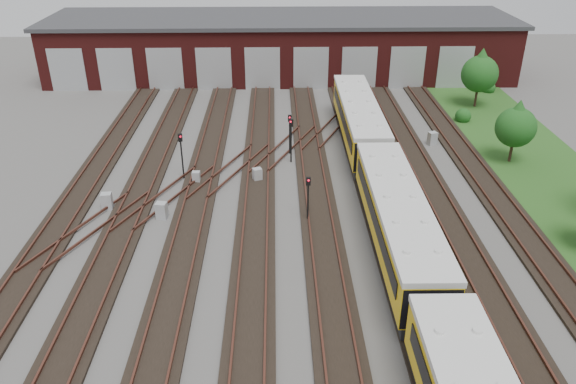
{
  "coord_description": "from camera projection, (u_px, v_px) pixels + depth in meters",
  "views": [
    {
      "loc": [
        -0.7,
        -23.2,
        17.85
      ],
      "look_at": [
        0.01,
        6.95,
        2.0
      ],
      "focal_mm": 35.0,
      "sensor_mm": 36.0,
      "label": 1
    }
  ],
  "objects": [
    {
      "name": "ground",
      "position": [
        291.0,
        289.0,
        28.85
      ],
      "size": [
        120.0,
        120.0,
        0.0
      ],
      "primitive_type": "plane",
      "color": "#474442",
      "rests_on": "ground"
    },
    {
      "name": "track_network",
      "position": [
        288.0,
        281.0,
        29.31
      ],
      "size": [
        30.4,
        70.0,
        0.33
      ],
      "color": "black",
      "rests_on": "ground"
    },
    {
      "name": "maintenance_shed",
      "position": [
        281.0,
        45.0,
        62.73
      ],
      "size": [
        51.0,
        12.5,
        6.35
      ],
      "color": "#4E1413",
      "rests_on": "ground"
    },
    {
      "name": "grass_verge",
      "position": [
        566.0,
        194.0,
        38.08
      ],
      "size": [
        8.0,
        55.0,
        0.05
      ],
      "primitive_type": "cube",
      "color": "#25511B",
      "rests_on": "ground"
    },
    {
      "name": "metro_train",
      "position": [
        398.0,
        222.0,
        31.05
      ],
      "size": [
        2.87,
        47.31,
        3.16
      ],
      "rotation": [
        0.0,
        0.0,
        -0.01
      ],
      "color": "black",
      "rests_on": "ground"
    },
    {
      "name": "signal_mast_0",
      "position": [
        181.0,
        150.0,
        39.26
      ],
      "size": [
        0.33,
        0.31,
        3.41
      ],
      "rotation": [
        0.0,
        0.0,
        0.4
      ],
      "color": "black",
      "rests_on": "ground"
    },
    {
      "name": "signal_mast_1",
      "position": [
        290.0,
        129.0,
        43.21
      ],
      "size": [
        0.28,
        0.26,
        3.19
      ],
      "rotation": [
        0.0,
        0.0,
        -0.08
      ],
      "color": "black",
      "rests_on": "ground"
    },
    {
      "name": "signal_mast_2",
      "position": [
        308.0,
        193.0,
        34.01
      ],
      "size": [
        0.28,
        0.26,
        3.04
      ],
      "rotation": [
        0.0,
        0.0,
        0.07
      ],
      "color": "black",
      "rests_on": "ground"
    },
    {
      "name": "signal_mast_3",
      "position": [
        291.0,
        135.0,
        41.69
      ],
      "size": [
        0.33,
        0.31,
        3.45
      ],
      "rotation": [
        0.0,
        0.0,
        -0.34
      ],
      "color": "black",
      "rests_on": "ground"
    },
    {
      "name": "relay_cabinet_0",
      "position": [
        107.0,
        201.0,
        36.05
      ],
      "size": [
        0.71,
        0.61,
        1.11
      ],
      "primitive_type": "cube",
      "rotation": [
        0.0,
        0.0,
        0.09
      ],
      "color": "#A2A4A7",
      "rests_on": "ground"
    },
    {
      "name": "relay_cabinet_1",
      "position": [
        196.0,
        178.0,
        39.34
      ],
      "size": [
        0.55,
        0.46,
        0.9
      ],
      "primitive_type": "cube",
      "rotation": [
        0.0,
        0.0,
        -0.03
      ],
      "color": "#A2A4A7",
      "rests_on": "ground"
    },
    {
      "name": "relay_cabinet_2",
      "position": [
        162.0,
        211.0,
        34.98
      ],
      "size": [
        0.74,
        0.65,
        1.09
      ],
      "primitive_type": "cube",
      "rotation": [
        0.0,
        0.0,
        -0.18
      ],
      "color": "#A2A4A7",
      "rests_on": "ground"
    },
    {
      "name": "relay_cabinet_3",
      "position": [
        257.0,
        175.0,
        39.57
      ],
      "size": [
        0.75,
        0.69,
        1.01
      ],
      "primitive_type": "cube",
      "rotation": [
        0.0,
        0.0,
        0.38
      ],
      "color": "#A2A4A7",
      "rests_on": "ground"
    },
    {
      "name": "relay_cabinet_4",
      "position": [
        432.0,
        139.0,
        45.45
      ],
      "size": [
        0.79,
        0.73,
        1.09
      ],
      "primitive_type": "cube",
      "rotation": [
        0.0,
        0.0,
        0.33
      ],
      "color": "#A2A4A7",
      "rests_on": "ground"
    },
    {
      "name": "tree_0",
      "position": [
        480.0,
        70.0,
        52.34
      ],
      "size": [
        3.41,
        3.41,
        5.64
      ],
      "color": "#332017",
      "rests_on": "ground"
    },
    {
      "name": "tree_1",
      "position": [
        517.0,
        123.0,
        41.3
      ],
      "size": [
        2.97,
        2.97,
        4.93
      ],
      "color": "#332017",
      "rests_on": "ground"
    },
    {
      "name": "bush_1",
      "position": [
        463.0,
        114.0,
        50.19
      ],
      "size": [
        1.4,
        1.4,
        1.4
      ],
      "primitive_type": "sphere",
      "color": "#164B15",
      "rests_on": "ground"
    },
    {
      "name": "bush_2",
      "position": [
        489.0,
        86.0,
        57.74
      ],
      "size": [
        1.33,
        1.33,
        1.33
      ],
      "primitive_type": "sphere",
      "color": "#164B15",
      "rests_on": "ground"
    }
  ]
}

